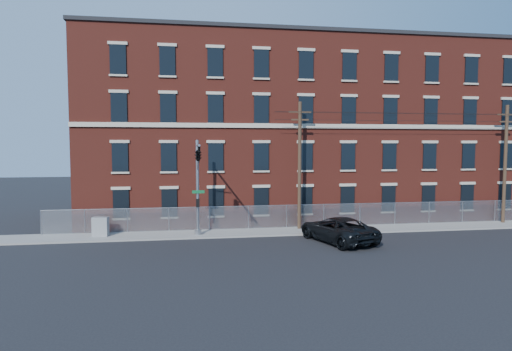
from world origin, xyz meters
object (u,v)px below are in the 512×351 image
(traffic_signal_mast, at_px, (198,165))
(utility_cabinet, at_px, (100,227))
(pickup_truck, at_px, (337,229))
(utility_pole_near, at_px, (300,163))

(traffic_signal_mast, xyz_separation_m, utility_cabinet, (-7.03, 2.88, -4.58))
(traffic_signal_mast, distance_m, utility_cabinet, 8.87)
(pickup_truck, bearing_deg, utility_cabinet, -30.74)
(utility_pole_near, bearing_deg, traffic_signal_mast, -156.86)
(traffic_signal_mast, xyz_separation_m, utility_pole_near, (8.00, 3.42, -0.05))
(utility_pole_near, xyz_separation_m, utility_cabinet, (-15.03, -0.54, -4.53))
(utility_pole_near, height_order, utility_cabinet, utility_pole_near)
(pickup_truck, xyz_separation_m, utility_cabinet, (-16.62, 3.89, -0.07))
(traffic_signal_mast, relative_size, utility_pole_near, 0.70)
(utility_pole_near, bearing_deg, utility_cabinet, -177.94)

